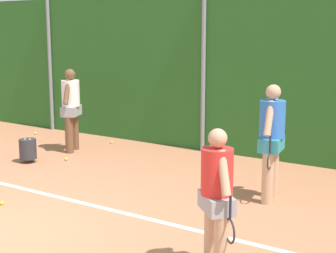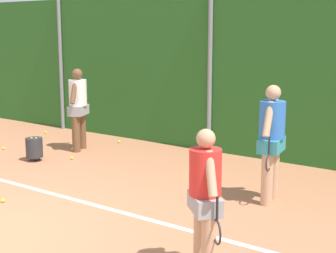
{
  "view_description": "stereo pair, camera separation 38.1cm",
  "coord_description": "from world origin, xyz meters",
  "px_view_note": "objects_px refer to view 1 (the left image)",
  "views": [
    {
      "loc": [
        5.62,
        -4.09,
        2.74
      ],
      "look_at": [
        1.07,
        2.91,
        1.18
      ],
      "focal_mm": 54.53,
      "sensor_mm": 36.0,
      "label": 1
    },
    {
      "loc": [
        5.93,
        -3.88,
        2.74
      ],
      "look_at": [
        1.07,
        2.91,
        1.18
      ],
      "focal_mm": 54.53,
      "sensor_mm": 36.0,
      "label": 2
    }
  ],
  "objects_px": {
    "tennis_ball_5": "(66,159)",
    "player_midcourt": "(272,136)",
    "player_foreground_near": "(217,194)",
    "tennis_ball_6": "(2,203)",
    "tennis_ball_9": "(35,133)",
    "tennis_ball_10": "(111,142)",
    "tennis_ball_8": "(270,182)",
    "ball_hopper": "(28,149)",
    "player_backcourt_far": "(71,105)"
  },
  "relations": [
    {
      "from": "tennis_ball_5",
      "to": "player_midcourt",
      "type": "bearing_deg",
      "value": -0.93
    },
    {
      "from": "player_foreground_near",
      "to": "tennis_ball_6",
      "type": "xyz_separation_m",
      "value": [
        -3.96,
        0.19,
        -0.91
      ]
    },
    {
      "from": "tennis_ball_6",
      "to": "tennis_ball_9",
      "type": "xyz_separation_m",
      "value": [
        -3.85,
        4.24,
        0.0
      ]
    },
    {
      "from": "player_foreground_near",
      "to": "tennis_ball_10",
      "type": "relative_size",
      "value": 25.65
    },
    {
      "from": "tennis_ball_5",
      "to": "tennis_ball_10",
      "type": "relative_size",
      "value": 1.0
    },
    {
      "from": "player_midcourt",
      "to": "tennis_ball_5",
      "type": "bearing_deg",
      "value": -100.08
    },
    {
      "from": "tennis_ball_9",
      "to": "tennis_ball_8",
      "type": "bearing_deg",
      "value": -6.72
    },
    {
      "from": "tennis_ball_5",
      "to": "tennis_ball_6",
      "type": "xyz_separation_m",
      "value": [
        1.16,
        -2.65,
        0.0
      ]
    },
    {
      "from": "player_foreground_near",
      "to": "player_midcourt",
      "type": "relative_size",
      "value": 0.89
    },
    {
      "from": "tennis_ball_5",
      "to": "tennis_ball_10",
      "type": "height_order",
      "value": "same"
    },
    {
      "from": "tennis_ball_8",
      "to": "ball_hopper",
      "type": "bearing_deg",
      "value": -165.02
    },
    {
      "from": "player_midcourt",
      "to": "ball_hopper",
      "type": "distance_m",
      "value": 5.31
    },
    {
      "from": "player_foreground_near",
      "to": "tennis_ball_5",
      "type": "relative_size",
      "value": 25.65
    },
    {
      "from": "tennis_ball_5",
      "to": "tennis_ball_9",
      "type": "distance_m",
      "value": 3.12
    },
    {
      "from": "tennis_ball_10",
      "to": "tennis_ball_6",
      "type": "bearing_deg",
      "value": -72.48
    },
    {
      "from": "tennis_ball_5",
      "to": "tennis_ball_9",
      "type": "height_order",
      "value": "same"
    },
    {
      "from": "player_midcourt",
      "to": "tennis_ball_5",
      "type": "xyz_separation_m",
      "value": [
        -4.66,
        0.08,
        -1.04
      ]
    },
    {
      "from": "tennis_ball_6",
      "to": "tennis_ball_10",
      "type": "bearing_deg",
      "value": 107.52
    },
    {
      "from": "ball_hopper",
      "to": "tennis_ball_6",
      "type": "height_order",
      "value": "ball_hopper"
    },
    {
      "from": "player_foreground_near",
      "to": "ball_hopper",
      "type": "bearing_deg",
      "value": -159.81
    },
    {
      "from": "tennis_ball_6",
      "to": "tennis_ball_9",
      "type": "height_order",
      "value": "same"
    },
    {
      "from": "tennis_ball_10",
      "to": "tennis_ball_9",
      "type": "bearing_deg",
      "value": -174.15
    },
    {
      "from": "player_backcourt_far",
      "to": "tennis_ball_9",
      "type": "bearing_deg",
      "value": -135.38
    },
    {
      "from": "player_backcourt_far",
      "to": "tennis_ball_5",
      "type": "xyz_separation_m",
      "value": [
        0.51,
        -0.74,
        -1.04
      ]
    },
    {
      "from": "tennis_ball_8",
      "to": "tennis_ball_9",
      "type": "height_order",
      "value": "same"
    },
    {
      "from": "ball_hopper",
      "to": "tennis_ball_8",
      "type": "height_order",
      "value": "ball_hopper"
    },
    {
      "from": "tennis_ball_8",
      "to": "tennis_ball_10",
      "type": "xyz_separation_m",
      "value": [
        -4.6,
        1.08,
        0.0
      ]
    },
    {
      "from": "player_midcourt",
      "to": "player_backcourt_far",
      "type": "distance_m",
      "value": 5.23
    },
    {
      "from": "player_foreground_near",
      "to": "tennis_ball_9",
      "type": "height_order",
      "value": "player_foreground_near"
    },
    {
      "from": "tennis_ball_10",
      "to": "player_foreground_near",
      "type": "bearing_deg",
      "value": -41.1
    },
    {
      "from": "player_midcourt",
      "to": "player_backcourt_far",
      "type": "xyz_separation_m",
      "value": [
        -5.17,
        0.81,
        -0.0
      ]
    },
    {
      "from": "player_midcourt",
      "to": "tennis_ball_6",
      "type": "distance_m",
      "value": 4.46
    },
    {
      "from": "tennis_ball_6",
      "to": "tennis_ball_9",
      "type": "distance_m",
      "value": 5.73
    },
    {
      "from": "player_midcourt",
      "to": "tennis_ball_8",
      "type": "height_order",
      "value": "player_midcourt"
    },
    {
      "from": "player_foreground_near",
      "to": "tennis_ball_5",
      "type": "height_order",
      "value": "player_foreground_near"
    },
    {
      "from": "tennis_ball_6",
      "to": "player_midcourt",
      "type": "bearing_deg",
      "value": 36.29
    },
    {
      "from": "player_backcourt_far",
      "to": "tennis_ball_10",
      "type": "xyz_separation_m",
      "value": [
        0.25,
        1.11,
        -1.04
      ]
    },
    {
      "from": "tennis_ball_5",
      "to": "tennis_ball_8",
      "type": "distance_m",
      "value": 4.41
    },
    {
      "from": "player_foreground_near",
      "to": "tennis_ball_10",
      "type": "bearing_deg",
      "value": -178.91
    },
    {
      "from": "player_midcourt",
      "to": "tennis_ball_8",
      "type": "xyz_separation_m",
      "value": [
        -0.32,
        0.85,
        -1.04
      ]
    },
    {
      "from": "ball_hopper",
      "to": "tennis_ball_8",
      "type": "bearing_deg",
      "value": 14.98
    },
    {
      "from": "tennis_ball_8",
      "to": "player_midcourt",
      "type": "bearing_deg",
      "value": -69.24
    },
    {
      "from": "tennis_ball_10",
      "to": "ball_hopper",
      "type": "bearing_deg",
      "value": -97.44
    },
    {
      "from": "ball_hopper",
      "to": "tennis_ball_6",
      "type": "xyz_separation_m",
      "value": [
        1.73,
        -2.1,
        -0.26
      ]
    },
    {
      "from": "player_backcourt_far",
      "to": "tennis_ball_9",
      "type": "height_order",
      "value": "player_backcourt_far"
    },
    {
      "from": "tennis_ball_5",
      "to": "tennis_ball_10",
      "type": "xyz_separation_m",
      "value": [
        -0.25,
        1.85,
        0.0
      ]
    },
    {
      "from": "ball_hopper",
      "to": "tennis_ball_8",
      "type": "xyz_separation_m",
      "value": [
        4.91,
        1.31,
        -0.26
      ]
    },
    {
      "from": "player_midcourt",
      "to": "tennis_ball_6",
      "type": "relative_size",
      "value": 28.96
    },
    {
      "from": "tennis_ball_6",
      "to": "tennis_ball_10",
      "type": "height_order",
      "value": "same"
    },
    {
      "from": "tennis_ball_8",
      "to": "tennis_ball_9",
      "type": "relative_size",
      "value": 1.0
    }
  ]
}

